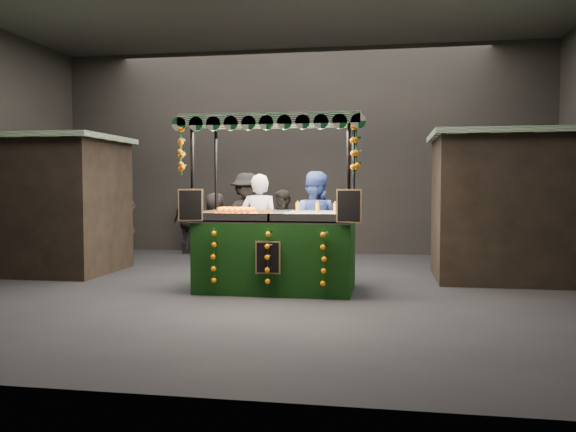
# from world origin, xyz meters

# --- Properties ---
(ground) EXTENTS (12.00, 12.00, 0.00)m
(ground) POSITION_xyz_m (0.00, 0.00, 0.00)
(ground) COLOR black
(ground) RESTS_ON ground
(market_hall) EXTENTS (12.10, 10.10, 5.05)m
(market_hall) POSITION_xyz_m (0.00, 0.00, 3.38)
(market_hall) COLOR black
(market_hall) RESTS_ON ground
(neighbour_stall_left) EXTENTS (3.00, 2.20, 2.60)m
(neighbour_stall_left) POSITION_xyz_m (-4.40, 1.00, 1.31)
(neighbour_stall_left) COLOR black
(neighbour_stall_left) RESTS_ON ground
(neighbour_stall_right) EXTENTS (3.00, 2.20, 2.60)m
(neighbour_stall_right) POSITION_xyz_m (4.40, 1.50, 1.31)
(neighbour_stall_right) COLOR black
(neighbour_stall_right) RESTS_ON ground
(juice_stall) EXTENTS (2.81, 1.65, 2.72)m
(juice_stall) POSITION_xyz_m (0.43, -0.26, 0.84)
(juice_stall) COLOR black
(juice_stall) RESTS_ON ground
(vendor_grey) EXTENTS (0.70, 0.48, 1.86)m
(vendor_grey) POSITION_xyz_m (-0.05, 0.62, 0.93)
(vendor_grey) COLOR gray
(vendor_grey) RESTS_ON ground
(vendor_blue) EXTENTS (1.04, 0.88, 1.90)m
(vendor_blue) POSITION_xyz_m (0.90, 0.71, 0.95)
(vendor_blue) COLOR navy
(vendor_blue) RESTS_ON ground
(shopper_0) EXTENTS (0.67, 0.46, 1.77)m
(shopper_0) POSITION_xyz_m (-3.92, 3.48, 0.88)
(shopper_0) COLOR #2C2624
(shopper_0) RESTS_ON ground
(shopper_1) EXTENTS (0.93, 0.83, 1.57)m
(shopper_1) POSITION_xyz_m (0.04, 2.62, 0.79)
(shopper_1) COLOR #2D2925
(shopper_1) RESTS_ON ground
(shopper_2) EXTENTS (1.01, 0.73, 1.59)m
(shopper_2) POSITION_xyz_m (-2.59, 4.27, 0.79)
(shopper_2) COLOR black
(shopper_2) RESTS_ON ground
(shopper_3) EXTENTS (1.44, 1.24, 1.93)m
(shopper_3) POSITION_xyz_m (-0.83, 2.92, 0.96)
(shopper_3) COLOR #282420
(shopper_3) RESTS_ON ground
(shopper_4) EXTENTS (0.87, 0.85, 1.51)m
(shopper_4) POSITION_xyz_m (-1.61, 3.19, 0.76)
(shopper_4) COLOR #2A2522
(shopper_4) RESTS_ON ground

